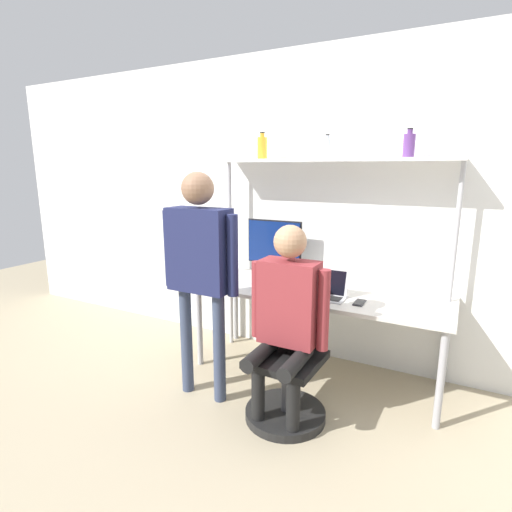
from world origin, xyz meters
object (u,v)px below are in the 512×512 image
person_standing (200,257)px  bottle_clear (327,148)px  laptop (325,289)px  bottle_purple (409,145)px  cell_phone (359,302)px  bottle_amber (262,148)px  office_chair (288,378)px  monitor (274,246)px  person_seated (287,310)px

person_standing → bottle_clear: (0.62, 0.91, 0.78)m
laptop → bottle_purple: bottle_purple is taller
cell_phone → bottle_amber: bottle_amber is taller
laptop → bottle_amber: size_ratio=1.45×
person_standing → bottle_amber: size_ratio=7.39×
bottle_purple → office_chair: bearing=-123.6°
laptop → office_chair: size_ratio=0.36×
monitor → laptop: size_ratio=1.59×
person_seated → bottle_purple: bearing=57.7°
person_standing → cell_phone: bearing=28.4°
person_seated → bottle_purple: bottle_purple is taller
cell_phone → person_standing: 1.21m
bottle_purple → bottle_clear: bottle_purple is taller
cell_phone → bottle_clear: size_ratio=0.80×
monitor → bottle_purple: bearing=0.5°
person_standing → bottle_purple: bottle_purple is taller
laptop → cell_phone: size_ratio=2.20×
laptop → cell_phone: bearing=-7.8°
bottle_amber → bottle_clear: bearing=0.0°
cell_phone → office_chair: size_ratio=0.16×
monitor → office_chair: 1.23m
person_seated → bottle_clear: (-0.06, 0.89, 1.06)m
monitor → person_seated: person_seated is taller
monitor → laptop: bearing=-27.6°
bottle_clear → bottle_amber: bottle_amber is taller
bottle_clear → cell_phone: bearing=-41.0°
person_seated → person_standing: 0.73m
laptop → office_chair: (-0.07, -0.53, -0.52)m
monitor → bottle_amber: bearing=175.6°
cell_phone → bottle_purple: size_ratio=0.72×
bottle_purple → monitor: bearing=-179.5°
office_chair → bottle_purple: size_ratio=4.41×
office_chair → person_seated: person_seated is taller
bottle_amber → cell_phone: bearing=-19.7°
laptop → bottle_purple: size_ratio=1.59×
cell_phone → laptop: bearing=172.2°
cell_phone → person_standing: person_standing is taller
cell_phone → bottle_purple: bearing=59.1°
bottle_amber → office_chair: bearing=-52.9°
office_chair → bottle_amber: bearing=127.1°
bottle_clear → monitor: bearing=-178.8°
monitor → cell_phone: size_ratio=3.49×
laptop → person_standing: (-0.75, -0.59, 0.29)m
laptop → person_seated: size_ratio=0.24×
office_chair → laptop: bearing=82.1°
person_seated → bottle_clear: bottle_clear is taller
bottle_clear → office_chair: bearing=-86.1°
monitor → office_chair: bearing=-58.4°
laptop → person_seated: person_seated is taller
person_seated → bottle_purple: size_ratio=6.52×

